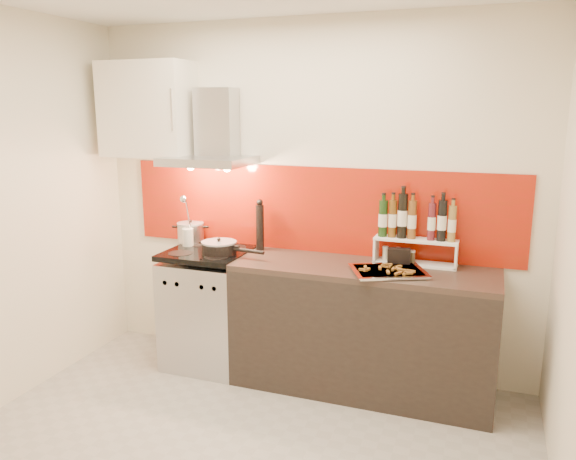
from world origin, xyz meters
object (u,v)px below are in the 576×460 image
at_px(range_stove, 209,309).
at_px(baking_tray, 388,271).
at_px(counter, 362,328).
at_px(saute_pan, 220,248).
at_px(stock_pot, 191,232).
at_px(pepper_mill, 260,226).

distance_m(range_stove, baking_tray, 1.47).
bearing_deg(counter, range_stove, -179.77).
distance_m(counter, saute_pan, 1.18).
relative_size(counter, stock_pot, 8.47).
bearing_deg(stock_pot, range_stove, -37.77).
distance_m(range_stove, counter, 1.20).
relative_size(saute_pan, pepper_mill, 1.29).
xyz_separation_m(range_stove, baking_tray, (1.39, -0.10, 0.47)).
bearing_deg(saute_pan, pepper_mill, 48.69).
height_order(range_stove, counter, range_stove).
bearing_deg(stock_pot, baking_tray, -10.12).
distance_m(range_stove, saute_pan, 0.54).
bearing_deg(counter, pepper_mill, 167.64).
bearing_deg(pepper_mill, baking_tray, -15.46).
distance_m(range_stove, stock_pot, 0.64).
relative_size(saute_pan, baking_tray, 0.87).
height_order(stock_pot, saute_pan, stock_pot).
bearing_deg(range_stove, stock_pot, 142.23).
xyz_separation_m(range_stove, saute_pan, (0.13, -0.06, 0.52)).
height_order(range_stove, saute_pan, saute_pan).
bearing_deg(stock_pot, saute_pan, -33.11).
distance_m(saute_pan, pepper_mill, 0.35).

